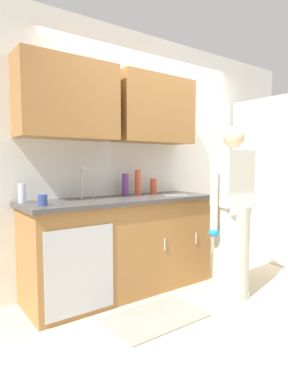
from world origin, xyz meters
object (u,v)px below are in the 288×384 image
sink (93,201)px  bottle_dish_liquid (138,182)px  bottle_soap (153,186)px  knife_on_counter (176,195)px  bottle_cleaner_spray (125,185)px  bottle_water_short (22,193)px  cup_by_sink (43,200)px  person_at_sink (232,225)px

sink → bottle_dish_liquid: 0.67m
sink → bottle_soap: 0.86m
sink → knife_on_counter: bearing=-8.9°
sink → bottle_cleaner_spray: sink is taller
bottle_water_short → cup_by_sink: size_ratio=1.86×
sink → bottle_cleaner_spray: bearing=20.0°
bottle_soap → knife_on_counter: size_ratio=0.70×
person_at_sink → bottle_dish_liquid: bearing=117.5°
bottle_cleaner_spray → cup_by_sink: bearing=-163.3°
bottle_dish_liquid → bottle_cleaner_spray: bearing=177.8°
bottle_cleaner_spray → bottle_soap: (0.37, -0.01, -0.03)m
sink → bottle_soap: (0.84, 0.16, 0.10)m
person_at_sink → knife_on_counter: 0.67m
sink → bottle_dish_liquid: (0.63, 0.17, 0.15)m
person_at_sink → cup_by_sink: bearing=159.3°
sink → bottle_water_short: sink is taller
bottle_soap → cup_by_sink: bearing=-168.1°
bottle_dish_liquid → knife_on_counter: bearing=-48.4°
bottle_cleaner_spray → knife_on_counter: 0.54m
cup_by_sink → person_at_sink: bearing=-20.7°
bottle_dish_liquid → knife_on_counter: size_ratio=1.13×
knife_on_counter → bottle_soap: bearing=133.9°
person_at_sink → bottle_dish_liquid: (-0.47, 0.89, 0.38)m
bottle_water_short → sink: bearing=-15.1°
bottle_water_short → person_at_sink: bearing=-27.8°
bottle_cleaner_spray → cup_by_sink: (-0.98, -0.29, -0.07)m
bottle_dish_liquid → bottle_water_short: size_ratio=1.63×
bottle_water_short → knife_on_counter: size_ratio=0.69×
bottle_water_short → bottle_cleaner_spray: 1.06m
cup_by_sink → knife_on_counter: size_ratio=0.37×
bottle_soap → sink: bearing=-169.1°
bottle_soap → cup_by_sink: (-1.35, -0.28, -0.04)m
bottle_dish_liquid → bottle_soap: size_ratio=1.60×
sink → person_at_sink: person_at_sink is taller
sink → bottle_dish_liquid: bearing=14.8°
bottle_dish_liquid → bottle_soap: (0.21, -0.00, -0.05)m
sink → cup_by_sink: 0.52m
person_at_sink → bottle_dish_liquid: 1.08m
knife_on_counter → bottle_dish_liquid: bearing=164.5°
cup_by_sink → bottle_cleaner_spray: bearing=16.7°
person_at_sink → knife_on_counter: bearing=108.2°
bottle_dish_liquid → cup_by_sink: size_ratio=3.03×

